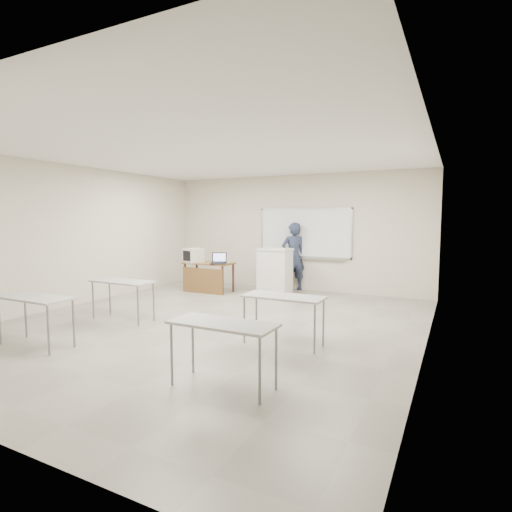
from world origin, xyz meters
The scene contains 10 objects.
floor centered at (0.00, 0.00, -0.01)m, with size 7.00×8.00×0.01m, color gray.
whiteboard centered at (0.30, 3.97, 1.48)m, with size 2.48×0.10×1.31m.
student_desks centered at (0.00, -1.35, 0.67)m, with size 4.40×2.20×0.73m.
instructor_desk centered at (-1.80, 2.54, 0.52)m, with size 1.26×0.63×0.75m.
podium centered at (-0.20, 3.20, 0.57)m, with size 0.80×0.58×1.13m.
crt_monitor centered at (-2.18, 2.52, 0.93)m, with size 0.39×0.44×0.37m.
laptop centered at (-1.40, 2.53, 0.81)m, with size 0.37×0.34×0.27m.
mouse centered at (-1.25, 2.70, 0.77)m, with size 0.09×0.06×0.04m, color gray.
keyboard centered at (-0.05, 3.08, 1.14)m, with size 0.50×0.17×0.03m, color beige.
presenter centered at (0.05, 3.80, 0.88)m, with size 0.65×0.42×1.77m, color black.
Camera 1 is at (3.85, -5.84, 1.85)m, focal length 28.00 mm.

